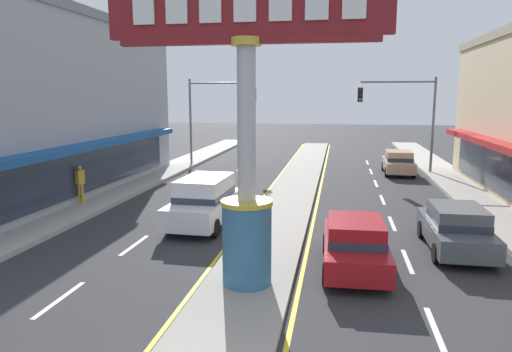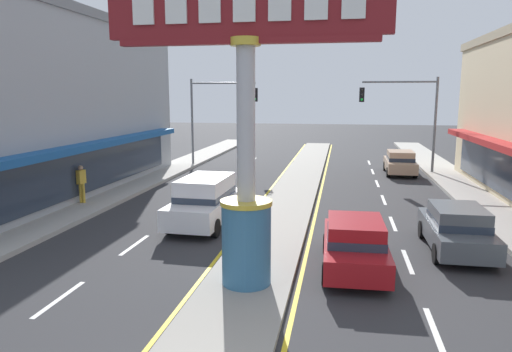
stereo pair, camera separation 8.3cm
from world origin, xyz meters
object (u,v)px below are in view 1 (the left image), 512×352
object	(u,v)px
sedan_mid_left_lane	(456,228)
district_sign	(247,133)
sedan_near_left_lane	(398,162)
traffic_light_right_side	(405,108)
sedan_near_right_lane	(355,243)
suv_far_right_lane	(204,201)
pedestrian_near_kerb	(80,182)
traffic_light_left_side	(214,107)

from	to	relation	value
sedan_mid_left_lane	district_sign	bearing A→B (deg)	-146.11
sedan_mid_left_lane	sedan_near_left_lane	bearing A→B (deg)	90.00
traffic_light_right_side	sedan_mid_left_lane	xyz separation A→B (m)	(-0.28, -15.79, -3.46)
traffic_light_right_side	sedan_near_right_lane	distance (m)	18.70
sedan_near_right_lane	suv_far_right_lane	size ratio (longest dim) A/B	0.93
traffic_light_right_side	sedan_near_right_lane	bearing A→B (deg)	-101.24
traffic_light_right_side	sedan_mid_left_lane	distance (m)	16.16
district_sign	suv_far_right_lane	bearing A→B (deg)	116.18
sedan_near_right_lane	sedan_near_left_lane	xyz separation A→B (m)	(3.30, 17.84, 0.00)
sedan_mid_left_lane	pedestrian_near_kerb	distance (m)	15.83
traffic_light_right_side	pedestrian_near_kerb	bearing A→B (deg)	-142.23
district_sign	sedan_near_right_lane	xyz separation A→B (m)	(2.84, 1.88, -3.32)
traffic_light_left_side	traffic_light_right_side	xyz separation A→B (m)	(12.85, -0.87, 0.00)
traffic_light_right_side	sedan_near_left_lane	xyz separation A→B (m)	(-0.29, -0.19, -3.46)
district_sign	traffic_light_right_side	bearing A→B (deg)	72.12
sedan_near_right_lane	sedan_mid_left_lane	bearing A→B (deg)	34.22
traffic_light_left_side	sedan_near_right_lane	size ratio (longest dim) A/B	1.43
sedan_near_left_lane	suv_far_right_lane	bearing A→B (deg)	-122.75
traffic_light_right_side	sedan_mid_left_lane	bearing A→B (deg)	-91.03
suv_far_right_lane	sedan_mid_left_lane	bearing A→B (deg)	-10.39
district_sign	pedestrian_near_kerb	xyz separation A→B (m)	(-9.27, 7.75, -2.94)
traffic_light_left_side	traffic_light_right_side	distance (m)	12.88
traffic_light_left_side	suv_far_right_lane	size ratio (longest dim) A/B	1.33
suv_far_right_lane	sedan_near_left_lane	world-z (taller)	suv_far_right_lane
suv_far_right_lane	sedan_near_right_lane	bearing A→B (deg)	-34.42
district_sign	sedan_near_left_lane	world-z (taller)	district_sign
suv_far_right_lane	pedestrian_near_kerb	distance (m)	6.74
traffic_light_right_side	sedan_near_right_lane	xyz separation A→B (m)	(-3.58, -18.03, -3.46)
pedestrian_near_kerb	district_sign	bearing A→B (deg)	-39.89
traffic_light_right_side	traffic_light_left_side	bearing A→B (deg)	176.13
suv_far_right_lane	pedestrian_near_kerb	size ratio (longest dim) A/B	2.68
traffic_light_left_side	suv_far_right_lane	xyz separation A→B (m)	(3.59, -15.01, -3.26)
traffic_light_right_side	suv_far_right_lane	xyz separation A→B (m)	(-9.26, -14.14, -3.26)
district_sign	traffic_light_right_side	size ratio (longest dim) A/B	1.28
pedestrian_near_kerb	traffic_light_right_side	bearing A→B (deg)	37.77
traffic_light_left_side	sedan_near_right_lane	xyz separation A→B (m)	(9.26, -18.90, -3.46)
suv_far_right_lane	pedestrian_near_kerb	bearing A→B (deg)	162.89
sedan_near_right_lane	pedestrian_near_kerb	world-z (taller)	pedestrian_near_kerb
suv_far_right_lane	sedan_mid_left_lane	distance (m)	9.13
district_sign	traffic_light_right_side	world-z (taller)	district_sign
sedan_near_right_lane	suv_far_right_lane	distance (m)	6.88
district_sign	sedan_near_left_lane	distance (m)	20.91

